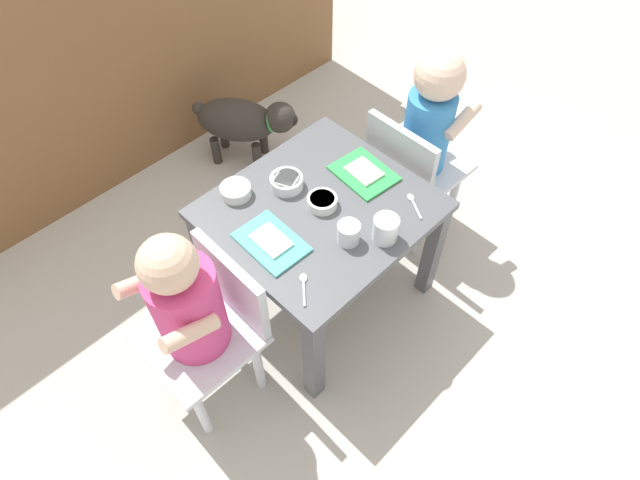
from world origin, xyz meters
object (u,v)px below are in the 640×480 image
seated_child_left (192,307)px  food_tray_left (272,242)px  seated_child_right (426,129)px  cereal_bowl_right_side (287,182)px  food_tray_right (364,173)px  water_cup_right (385,230)px  water_cup_left (348,234)px  spoon_by_left_tray (414,203)px  dining_table (320,224)px  spoon_by_right_tray (304,286)px  veggie_bowl_far (323,202)px  dog (243,121)px  cereal_bowl_left_side (236,190)px

seated_child_left → food_tray_left: (0.27, 0.01, 0.00)m
seated_child_right → cereal_bowl_right_side: (-0.47, 0.14, -0.00)m
seated_child_left → seated_child_right: seated_child_right is taller
food_tray_right → water_cup_right: (-0.14, -0.20, 0.03)m
seated_child_right → water_cup_left: size_ratio=11.56×
water_cup_left → spoon_by_left_tray: size_ratio=0.68×
water_cup_left → cereal_bowl_right_side: 0.26m
dining_table → food_tray_left: (-0.18, -0.00, 0.08)m
water_cup_left → water_cup_right: 0.10m
dining_table → spoon_by_right_tray: (-0.22, -0.16, 0.08)m
seated_child_right → spoon_by_left_tray: bearing=-147.7°
dining_table → food_tray_right: food_tray_right is taller
food_tray_right → food_tray_left: bearing=-180.0°
seated_child_left → seated_child_right: (0.91, -0.00, 0.02)m
spoon_by_right_tray → veggie_bowl_far: bearing=35.0°
dog → spoon_by_left_tray: 0.90m
seated_child_right → cereal_bowl_left_side: size_ratio=8.13×
spoon_by_left_tray → food_tray_left: bearing=154.8°
food_tray_right → veggie_bowl_far: veggie_bowl_far is taller
food_tray_left → spoon_by_left_tray: (0.38, -0.18, -0.00)m
water_cup_right → cereal_bowl_left_side: water_cup_right is taller
dog → water_cup_right: bearing=-103.6°
water_cup_left → cereal_bowl_right_side: bearing=85.8°
water_cup_right → spoon_by_right_tray: (-0.26, 0.04, -0.03)m
seated_child_right → dining_table: bearing=177.9°
food_tray_left → cereal_bowl_left_side: cereal_bowl_left_side is taller
spoon_by_left_tray → spoon_by_right_tray: same height
dining_table → veggie_bowl_far: veggie_bowl_far is taller
seated_child_left → cereal_bowl_right_side: seated_child_left is taller
water_cup_left → seated_child_right: bearing=14.0°
dog → spoon_by_left_tray: (-0.06, -0.87, 0.24)m
dining_table → water_cup_left: water_cup_left is taller
dining_table → food_tray_left: food_tray_left is taller
food_tray_right → seated_child_left: bearing=-179.0°
seated_child_left → food_tray_left: bearing=2.3°
cereal_bowl_right_side → veggie_bowl_far: bearing=-81.0°
seated_child_right → veggie_bowl_far: 0.45m
spoon_by_left_tray → cereal_bowl_left_side: bearing=130.9°
dining_table → food_tray_left: bearing=-179.5°
dining_table → seated_child_left: seated_child_left is taller
dog → water_cup_right: water_cup_right is taller
water_cup_left → seated_child_left: bearing=163.5°
water_cup_left → water_cup_right: water_cup_right is taller
food_tray_right → dining_table: bearing=179.5°
water_cup_left → veggie_bowl_far: water_cup_left is taller
veggie_bowl_far → seated_child_left: bearing=-178.7°
cereal_bowl_right_side → cereal_bowl_left_side: cereal_bowl_right_side is taller
cereal_bowl_right_side → cereal_bowl_left_side: 0.15m
seated_child_left → water_cup_left: (0.42, -0.13, 0.02)m
seated_child_left → dog: 1.03m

